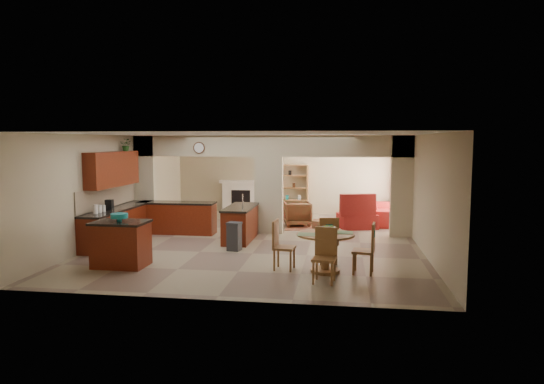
# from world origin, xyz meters

# --- Properties ---
(floor) EXTENTS (10.00, 10.00, 0.00)m
(floor) POSITION_xyz_m (0.00, 0.00, 0.00)
(floor) COLOR gray
(floor) RESTS_ON ground
(ceiling) EXTENTS (10.00, 10.00, 0.00)m
(ceiling) POSITION_xyz_m (0.00, 0.00, 2.80)
(ceiling) COLOR white
(ceiling) RESTS_ON wall_back
(wall_back) EXTENTS (8.00, 0.00, 8.00)m
(wall_back) POSITION_xyz_m (0.00, 5.00, 1.40)
(wall_back) COLOR tan
(wall_back) RESTS_ON floor
(wall_front) EXTENTS (8.00, 0.00, 8.00)m
(wall_front) POSITION_xyz_m (0.00, -5.00, 1.40)
(wall_front) COLOR tan
(wall_front) RESTS_ON floor
(wall_left) EXTENTS (0.00, 10.00, 10.00)m
(wall_left) POSITION_xyz_m (-4.00, 0.00, 1.40)
(wall_left) COLOR tan
(wall_left) RESTS_ON floor
(wall_right) EXTENTS (0.00, 10.00, 10.00)m
(wall_right) POSITION_xyz_m (4.00, 0.00, 1.40)
(wall_right) COLOR tan
(wall_right) RESTS_ON floor
(partition_left_pier) EXTENTS (0.60, 0.25, 2.80)m
(partition_left_pier) POSITION_xyz_m (-3.70, 1.00, 1.40)
(partition_left_pier) COLOR tan
(partition_left_pier) RESTS_ON floor
(partition_center_pier) EXTENTS (0.80, 0.25, 2.20)m
(partition_center_pier) POSITION_xyz_m (0.00, 1.00, 1.10)
(partition_center_pier) COLOR tan
(partition_center_pier) RESTS_ON floor
(partition_right_pier) EXTENTS (0.60, 0.25, 2.80)m
(partition_right_pier) POSITION_xyz_m (3.70, 1.00, 1.40)
(partition_right_pier) COLOR tan
(partition_right_pier) RESTS_ON floor
(partition_header) EXTENTS (8.00, 0.25, 0.60)m
(partition_header) POSITION_xyz_m (0.00, 1.00, 2.50)
(partition_header) COLOR tan
(partition_header) RESTS_ON partition_center_pier
(kitchen_counter) EXTENTS (2.52, 3.29, 1.48)m
(kitchen_counter) POSITION_xyz_m (-3.26, -0.25, 0.46)
(kitchen_counter) COLOR #471408
(kitchen_counter) RESTS_ON floor
(upper_cabinets) EXTENTS (0.35, 2.40, 0.90)m
(upper_cabinets) POSITION_xyz_m (-3.82, -0.80, 1.92)
(upper_cabinets) COLOR #471408
(upper_cabinets) RESTS_ON wall_left
(peninsula) EXTENTS (0.70, 1.85, 0.91)m
(peninsula) POSITION_xyz_m (-0.60, -0.11, 0.46)
(peninsula) COLOR #471408
(peninsula) RESTS_ON floor
(wall_clock) EXTENTS (0.34, 0.03, 0.34)m
(wall_clock) POSITION_xyz_m (-2.00, 0.85, 2.45)
(wall_clock) COLOR #4C2C19
(wall_clock) RESTS_ON partition_header
(rug) EXTENTS (1.60, 1.30, 0.01)m
(rug) POSITION_xyz_m (1.20, 2.10, 0.01)
(rug) COLOR brown
(rug) RESTS_ON floor
(fireplace) EXTENTS (1.60, 0.35, 1.20)m
(fireplace) POSITION_xyz_m (-1.60, 4.83, 0.61)
(fireplace) COLOR white
(fireplace) RESTS_ON floor
(shelving_unit) EXTENTS (1.00, 0.32, 1.80)m
(shelving_unit) POSITION_xyz_m (0.35, 4.82, 0.90)
(shelving_unit) COLOR #905E31
(shelving_unit) RESTS_ON floor
(window_a) EXTENTS (0.02, 0.90, 1.90)m
(window_a) POSITION_xyz_m (3.97, 2.30, 1.20)
(window_a) COLOR white
(window_a) RESTS_ON wall_right
(window_b) EXTENTS (0.02, 0.90, 1.90)m
(window_b) POSITION_xyz_m (3.97, 4.00, 1.20)
(window_b) COLOR white
(window_b) RESTS_ON wall_right
(glazed_door) EXTENTS (0.02, 0.70, 2.10)m
(glazed_door) POSITION_xyz_m (3.97, 3.15, 1.05)
(glazed_door) COLOR white
(glazed_door) RESTS_ON wall_right
(drape_a_left) EXTENTS (0.10, 0.28, 2.30)m
(drape_a_left) POSITION_xyz_m (3.93, 1.70, 1.20)
(drape_a_left) COLOR #45231B
(drape_a_left) RESTS_ON wall_right
(drape_a_right) EXTENTS (0.10, 0.28, 2.30)m
(drape_a_right) POSITION_xyz_m (3.93, 2.90, 1.20)
(drape_a_right) COLOR #45231B
(drape_a_right) RESTS_ON wall_right
(drape_b_left) EXTENTS (0.10, 0.28, 2.30)m
(drape_b_left) POSITION_xyz_m (3.93, 3.40, 1.20)
(drape_b_left) COLOR #45231B
(drape_b_left) RESTS_ON wall_right
(drape_b_right) EXTENTS (0.10, 0.28, 2.30)m
(drape_b_right) POSITION_xyz_m (3.93, 4.60, 1.20)
(drape_b_right) COLOR #45231B
(drape_b_right) RESTS_ON wall_right
(ceiling_fan) EXTENTS (1.00, 1.00, 0.10)m
(ceiling_fan) POSITION_xyz_m (1.50, 3.00, 2.56)
(ceiling_fan) COLOR white
(ceiling_fan) RESTS_ON ceiling
(kitchen_island) EXTENTS (1.13, 0.81, 0.97)m
(kitchen_island) POSITION_xyz_m (-2.53, -3.15, 0.49)
(kitchen_island) COLOR #471408
(kitchen_island) RESTS_ON floor
(teal_bowl) EXTENTS (0.36, 0.36, 0.17)m
(teal_bowl) POSITION_xyz_m (-2.53, -3.18, 1.05)
(teal_bowl) COLOR teal
(teal_bowl) RESTS_ON kitchen_island
(trash_can) EXTENTS (0.35, 0.31, 0.64)m
(trash_can) POSITION_xyz_m (-0.49, -1.35, 0.32)
(trash_can) COLOR #2A2A2C
(trash_can) RESTS_ON floor
(dining_table) EXTENTS (1.16, 1.16, 0.79)m
(dining_table) POSITION_xyz_m (1.76, -2.99, 0.52)
(dining_table) COLOR #905E31
(dining_table) RESTS_ON floor
(fruit_bowl) EXTENTS (0.29, 0.29, 0.15)m
(fruit_bowl) POSITION_xyz_m (1.81, -2.96, 0.87)
(fruit_bowl) COLOR #71B426
(fruit_bowl) RESTS_ON dining_table
(sofa) EXTENTS (2.61, 1.03, 0.76)m
(sofa) POSITION_xyz_m (3.30, 3.41, 0.38)
(sofa) COLOR maroon
(sofa) RESTS_ON floor
(chaise) EXTENTS (1.29, 1.15, 0.43)m
(chaise) POSITION_xyz_m (2.55, 2.20, 0.22)
(chaise) COLOR maroon
(chaise) RESTS_ON floor
(armchair) EXTENTS (0.97, 0.99, 0.76)m
(armchair) POSITION_xyz_m (0.71, 2.31, 0.38)
(armchair) COLOR maroon
(armchair) RESTS_ON floor
(ottoman) EXTENTS (0.51, 0.51, 0.36)m
(ottoman) POSITION_xyz_m (1.49, 1.33, 0.18)
(ottoman) COLOR maroon
(ottoman) RESTS_ON floor
(plant) EXTENTS (0.32, 0.28, 0.34)m
(plant) POSITION_xyz_m (-3.82, 0.02, 2.54)
(plant) COLOR #144B16
(plant) RESTS_ON upper_cabinets
(chair_north) EXTENTS (0.50, 0.50, 1.02)m
(chair_north) POSITION_xyz_m (1.79, -2.33, 0.55)
(chair_north) COLOR #905E31
(chair_north) RESTS_ON floor
(chair_east) EXTENTS (0.48, 0.48, 1.02)m
(chair_east) POSITION_xyz_m (2.59, -3.00, 0.55)
(chair_east) COLOR #905E31
(chair_east) RESTS_ON floor
(chair_south) EXTENTS (0.47, 0.47, 1.02)m
(chair_south) POSITION_xyz_m (1.77, -3.65, 0.55)
(chair_south) COLOR #905E31
(chair_south) RESTS_ON floor
(chair_west) EXTENTS (0.46, 0.46, 1.02)m
(chair_west) POSITION_xyz_m (0.83, -2.88, 0.55)
(chair_west) COLOR #905E31
(chair_west) RESTS_ON floor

